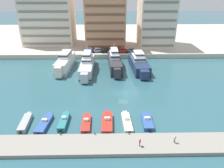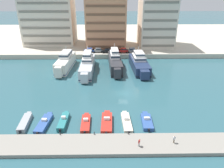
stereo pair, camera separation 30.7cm
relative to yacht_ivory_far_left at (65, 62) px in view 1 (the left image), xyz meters
The scene contains 28 objects.
ground_plane 27.01m from the yacht_ivory_far_left, 45.86° to the right, with size 400.00×400.00×0.00m, color #2D5B66.
quay_promenade 49.34m from the yacht_ivory_far_left, 67.67° to the left, with size 180.00×70.00×1.81m, color beige.
pier_dock 44.44m from the yacht_ivory_far_left, 65.03° to the right, with size 120.00×5.60×0.70m, color gray.
yacht_ivory_far_left is the anchor object (origin of this frame).
yacht_silver_left 8.24m from the yacht_ivory_far_left, 18.03° to the right, with size 4.06×21.29×8.05m.
yacht_charcoal_mid_left 17.03m from the yacht_ivory_far_left, ahead, with size 4.76×20.63×8.20m.
yacht_navy_center_left 25.32m from the yacht_ivory_far_left, ahead, with size 5.82×19.88×7.53m.
motorboat_grey_far_left 33.35m from the yacht_ivory_far_left, 94.36° to the right, with size 2.01×7.20×1.01m.
motorboat_blue_left 33.58m from the yacht_ivory_far_left, 87.45° to the right, with size 2.48×7.60×1.36m.
motorboat_teal_mid_left 33.44m from the yacht_ivory_far_left, 80.69° to the right, with size 1.67×6.93×1.55m.
motorboat_red_center_left 35.01m from the yacht_ivory_far_left, 73.24° to the right, with size 1.97×7.04×1.33m.
motorboat_red_center 36.47m from the yacht_ivory_far_left, 66.64° to the right, with size 2.31×8.08×1.55m.
motorboat_cream_center_right 38.18m from the yacht_ivory_far_left, 60.89° to the right, with size 2.06×7.82×1.39m.
motorboat_blue_mid_right 40.23m from the yacht_ivory_far_left, 55.35° to the right, with size 2.24×6.81×1.28m.
car_blue_far_left 15.20m from the yacht_ivory_far_left, 61.92° to the left, with size 4.19×2.11×1.80m.
car_grey_left 17.28m from the yacht_ivory_far_left, 51.97° to the left, with size 4.16×2.04×1.80m.
car_black_mid_left 19.32m from the yacht_ivory_far_left, 42.49° to the left, with size 4.21×2.15×1.80m.
car_red_center_left 21.81m from the yacht_ivory_far_left, 36.78° to the left, with size 4.25×2.25×1.80m.
car_red_center 24.43m from the yacht_ivory_far_left, 32.38° to the left, with size 4.22×2.17×1.80m.
car_grey_center_right 27.58m from the yacht_ivory_far_left, 29.14° to the left, with size 4.24×2.23×1.80m.
apartment_block_far_left 33.81m from the yacht_ivory_far_left, 111.48° to the left, with size 22.37×14.70×28.62m.
apartment_block_left 30.13m from the yacht_ivory_far_left, 60.62° to the left, with size 16.76×16.83×24.52m.
apartment_block_mid_left 44.91m from the yacht_ivory_far_left, 35.25° to the left, with size 14.60×16.01×26.06m.
pedestrian_mid_deck 48.22m from the yacht_ivory_far_left, 56.66° to the right, with size 0.56×0.39×1.59m.
pedestrian_far_side 45.76m from the yacht_ivory_far_left, 63.86° to the right, with size 0.37×0.55×1.55m.
bollard_west 38.14m from the yacht_ivory_far_left, 81.46° to the right, with size 0.20×0.20×0.61m.
bollard_west_mid 39.62m from the yacht_ivory_far_left, 72.18° to the right, with size 0.20×0.20×0.61m.
bollard_east_mid 42.04m from the yacht_ivory_far_left, 63.77° to the right, with size 0.20×0.20×0.61m.
Camera 1 is at (-4.06, -52.01, 26.52)m, focal length 35.00 mm.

